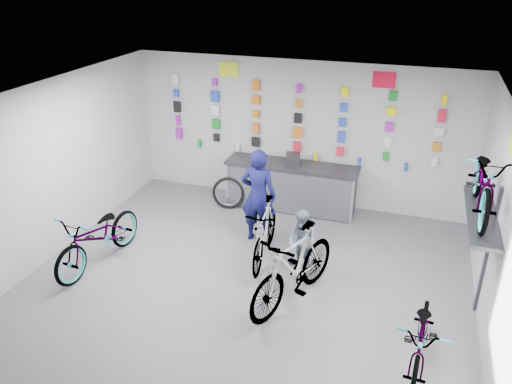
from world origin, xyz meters
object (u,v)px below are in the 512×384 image
(counter, at_px, (291,187))
(bike_center, at_px, (294,267))
(bike_right, at_px, (422,339))
(bike_service, at_px, (265,232))
(customer, at_px, (302,242))
(bike_left, at_px, (99,237))
(clerk, at_px, (258,196))

(counter, xyz_separation_m, bike_center, (0.84, -3.02, 0.12))
(bike_right, distance_m, bike_service, 3.20)
(bike_right, xyz_separation_m, customer, (-1.95, 1.63, 0.11))
(bike_service, distance_m, customer, 0.71)
(customer, bearing_deg, bike_left, -129.02)
(bike_left, height_order, customer, customer)
(counter, distance_m, bike_right, 4.68)
(bike_service, bearing_deg, bike_right, -39.64)
(counter, relative_size, bike_service, 1.53)
(bike_right, bearing_deg, clerk, 144.82)
(customer, bearing_deg, bike_right, -3.59)
(customer, bearing_deg, bike_service, -157.50)
(bike_left, relative_size, clerk, 1.12)
(bike_center, relative_size, clerk, 1.14)
(counter, xyz_separation_m, bike_service, (0.07, -2.01, 0.04))
(bike_service, bearing_deg, clerk, 112.55)
(bike_left, xyz_separation_m, customer, (3.29, 0.86, 0.03))
(bike_left, bearing_deg, customer, 21.49)
(bike_left, bearing_deg, bike_right, -1.54)
(bike_right, bearing_deg, customer, 144.00)
(clerk, bearing_deg, customer, 141.20)
(bike_right, bearing_deg, bike_center, 160.88)
(clerk, height_order, customer, clerk)
(bike_left, xyz_separation_m, bike_service, (2.61, 1.03, 0.01))
(counter, distance_m, clerk, 1.49)
(bike_right, relative_size, bike_service, 0.95)
(counter, distance_m, bike_left, 3.96)
(counter, xyz_separation_m, bike_right, (2.71, -3.81, -0.04))
(counter, relative_size, clerk, 1.51)
(clerk, xyz_separation_m, customer, (1.00, -0.77, -0.34))
(bike_service, xyz_separation_m, customer, (0.69, -0.17, 0.02))
(counter, bearing_deg, customer, -70.85)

